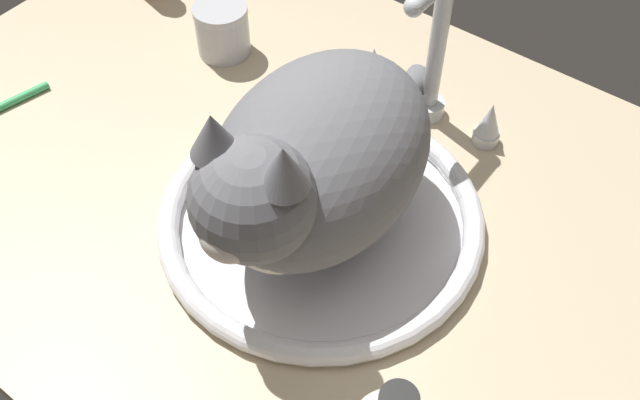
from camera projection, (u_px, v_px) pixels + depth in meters
countertop at (336, 217)px, 83.64cm from camera, size 116.87×72.10×3.00cm
sink_basin at (320, 217)px, 80.33cm from camera, size 35.23×35.23×2.38cm
faucet at (431, 66)px, 85.85cm from camera, size 19.64×9.63×20.64cm
cat at (309, 165)px, 71.23cm from camera, size 22.17×40.32×21.12cm
metal_jar at (222, 29)px, 97.13cm from camera, size 7.14×7.14×6.99cm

